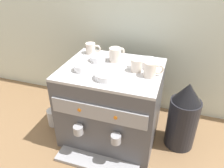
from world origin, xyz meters
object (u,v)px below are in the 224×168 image
at_px(ceramic_bowl_0, 106,76).
at_px(ceramic_bowl_2, 98,59).
at_px(ceramic_cup_2, 151,69).
at_px(ceramic_cup_1, 91,48).
at_px(coffee_grinder, 183,117).
at_px(ceramic_cup_0, 136,65).
at_px(milk_pitcher, 54,117).
at_px(ceramic_bowl_3, 82,68).
at_px(ceramic_bowl_1, 148,63).
at_px(ceramic_cup_3, 116,54).
at_px(espresso_machine, 112,103).

relative_size(ceramic_bowl_0, ceramic_bowl_2, 1.24).
xyz_separation_m(ceramic_cup_2, ceramic_bowl_2, (-0.34, 0.09, -0.02)).
bearing_deg(ceramic_cup_1, coffee_grinder, -11.66).
bearing_deg(ceramic_cup_0, milk_pitcher, -173.87).
height_order(ceramic_bowl_0, ceramic_bowl_2, ceramic_bowl_2).
height_order(ceramic_cup_1, ceramic_bowl_3, ceramic_cup_1).
distance_m(ceramic_bowl_0, milk_pitcher, 0.62).
bearing_deg(ceramic_bowl_1, ceramic_cup_1, 168.44).
xyz_separation_m(ceramic_cup_3, ceramic_bowl_3, (-0.14, -0.18, -0.02)).
xyz_separation_m(ceramic_cup_0, ceramic_bowl_1, (0.06, 0.08, -0.01)).
height_order(ceramic_cup_0, ceramic_cup_1, ceramic_cup_0).
xyz_separation_m(ceramic_bowl_0, ceramic_bowl_1, (0.19, 0.21, 0.01)).
bearing_deg(coffee_grinder, espresso_machine, -175.06).
relative_size(ceramic_cup_3, ceramic_bowl_0, 0.91).
bearing_deg(espresso_machine, ceramic_bowl_3, -152.42).
bearing_deg(espresso_machine, ceramic_bowl_2, 148.88).
xyz_separation_m(ceramic_bowl_3, coffee_grinder, (0.59, 0.12, -0.29)).
relative_size(ceramic_cup_0, ceramic_bowl_3, 0.94).
bearing_deg(ceramic_bowl_1, espresso_machine, -155.42).
bearing_deg(ceramic_bowl_3, ceramic_cup_1, 101.13).
xyz_separation_m(ceramic_bowl_1, ceramic_bowl_3, (-0.35, -0.17, -0.00)).
bearing_deg(ceramic_bowl_1, ceramic_bowl_3, -154.10).
relative_size(ceramic_cup_2, ceramic_cup_3, 0.94).
relative_size(ceramic_cup_0, coffee_grinder, 0.20).
bearing_deg(ceramic_bowl_0, ceramic_cup_3, 94.70).
xyz_separation_m(ceramic_cup_0, coffee_grinder, (0.30, 0.02, -0.31)).
relative_size(ceramic_bowl_0, coffee_grinder, 0.28).
distance_m(ceramic_cup_2, milk_pitcher, 0.80).
relative_size(ceramic_cup_1, milk_pitcher, 0.84).
bearing_deg(ceramic_cup_2, ceramic_cup_0, 155.81).
height_order(ceramic_bowl_2, milk_pitcher, ceramic_bowl_2).
bearing_deg(coffee_grinder, ceramic_bowl_0, -159.43).
relative_size(ceramic_cup_3, ceramic_bowl_2, 1.13).
bearing_deg(milk_pitcher, ceramic_bowl_1, 12.48).
bearing_deg(milk_pitcher, ceramic_bowl_2, 20.50).
height_order(ceramic_cup_3, milk_pitcher, ceramic_cup_3).
bearing_deg(coffee_grinder, ceramic_cup_3, 171.50).
xyz_separation_m(ceramic_cup_1, ceramic_bowl_0, (0.21, -0.29, -0.02)).
bearing_deg(ceramic_bowl_1, ceramic_bowl_0, -131.10).
relative_size(ceramic_cup_1, ceramic_bowl_2, 1.01).
distance_m(ceramic_bowl_3, coffee_grinder, 0.67).
bearing_deg(ceramic_bowl_3, ceramic_cup_2, 7.96).
bearing_deg(ceramic_cup_1, ceramic_cup_3, -18.82).
bearing_deg(ceramic_cup_0, ceramic_cup_1, 155.20).
height_order(ceramic_bowl_2, ceramic_bowl_3, ceramic_bowl_3).
height_order(espresso_machine, milk_pitcher, espresso_machine).
distance_m(ceramic_cup_1, ceramic_bowl_1, 0.40).
height_order(ceramic_bowl_0, milk_pitcher, ceramic_bowl_0).
height_order(ceramic_cup_1, coffee_grinder, ceramic_cup_1).
bearing_deg(coffee_grinder, ceramic_bowl_1, 168.17).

